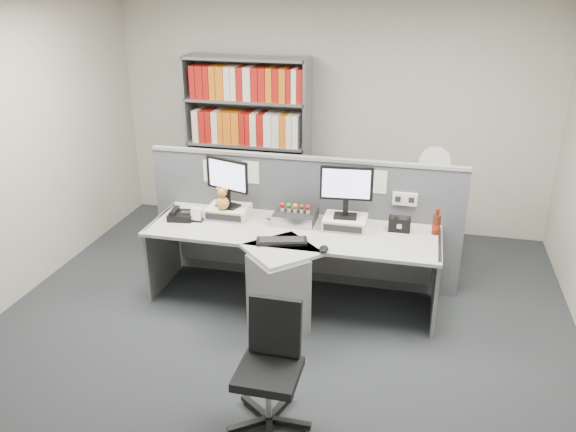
% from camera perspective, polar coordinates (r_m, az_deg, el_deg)
% --- Properties ---
extents(ground, '(5.50, 5.50, 0.00)m').
position_cam_1_polar(ground, '(4.85, -1.83, -13.02)').
color(ground, '#303438').
rests_on(ground, ground).
extents(room_shell, '(5.04, 5.54, 2.72)m').
position_cam_1_polar(room_shell, '(4.08, -2.15, 7.91)').
color(room_shell, '#BAB6A5').
rests_on(room_shell, ground).
extents(partition, '(3.00, 0.08, 1.27)m').
position_cam_1_polar(partition, '(5.60, 1.47, -0.28)').
color(partition, '#53555F').
rests_on(partition, ground).
extents(desk, '(2.60, 1.20, 0.72)m').
position_cam_1_polar(desk, '(5.10, -0.14, -5.05)').
color(desk, '#AEAFA9').
rests_on(desk, ground).
extents(monitor_riser_left, '(0.38, 0.31, 0.10)m').
position_cam_1_polar(monitor_riser_left, '(5.47, -5.86, 0.44)').
color(monitor_riser_left, beige).
rests_on(monitor_riser_left, desk).
extents(monitor_riser_right, '(0.38, 0.31, 0.10)m').
position_cam_1_polar(monitor_riser_right, '(5.23, 5.61, -0.62)').
color(monitor_riser_right, beige).
rests_on(monitor_riser_right, desk).
extents(monitor_left, '(0.44, 0.20, 0.46)m').
position_cam_1_polar(monitor_left, '(5.36, -5.98, 3.68)').
color(monitor_left, black).
rests_on(monitor_left, monitor_riser_left).
extents(monitor_right, '(0.46, 0.17, 0.47)m').
position_cam_1_polar(monitor_right, '(5.11, 5.75, 2.81)').
color(monitor_right, black).
rests_on(monitor_right, monitor_riser_right).
extents(desktop_pc, '(0.37, 0.33, 0.10)m').
position_cam_1_polar(desktop_pc, '(5.33, 0.74, -0.05)').
color(desktop_pc, black).
rests_on(desktop_pc, desk).
extents(figurines, '(0.29, 0.05, 0.09)m').
position_cam_1_polar(figurines, '(5.28, 0.71, 0.90)').
color(figurines, beige).
rests_on(figurines, desktop_pc).
extents(keyboard, '(0.46, 0.27, 0.03)m').
position_cam_1_polar(keyboard, '(4.93, -0.62, -2.46)').
color(keyboard, black).
rests_on(keyboard, desk).
extents(mouse, '(0.08, 0.12, 0.05)m').
position_cam_1_polar(mouse, '(4.78, 3.53, -3.26)').
color(mouse, black).
rests_on(mouse, desk).
extents(desk_phone, '(0.25, 0.23, 0.10)m').
position_cam_1_polar(desk_phone, '(5.49, -10.46, 0.08)').
color(desk_phone, black).
rests_on(desk_phone, desk).
extents(desk_calendar, '(0.11, 0.08, 0.13)m').
position_cam_1_polar(desk_calendar, '(5.41, -8.92, 0.03)').
color(desk_calendar, black).
rests_on(desk_calendar, desk).
extents(plush_toy, '(0.12, 0.12, 0.21)m').
position_cam_1_polar(plush_toy, '(5.36, -6.44, 1.56)').
color(plush_toy, '#C38341').
rests_on(plush_toy, monitor_riser_left).
extents(speaker, '(0.19, 0.11, 0.13)m').
position_cam_1_polar(speaker, '(5.23, 10.88, -0.78)').
color(speaker, black).
rests_on(speaker, desk).
extents(cola_bottle, '(0.07, 0.07, 0.24)m').
position_cam_1_polar(cola_bottle, '(5.23, 14.34, -0.80)').
color(cola_bottle, '#3F190A').
rests_on(cola_bottle, desk).
extents(shelving_unit, '(1.41, 0.40, 2.00)m').
position_cam_1_polar(shelving_unit, '(6.80, -3.89, 6.78)').
color(shelving_unit, gray).
rests_on(shelving_unit, ground).
extents(filing_cabinet, '(0.45, 0.61, 0.70)m').
position_cam_1_polar(filing_cabinet, '(6.30, 13.59, -1.19)').
color(filing_cabinet, gray).
rests_on(filing_cabinet, ground).
extents(desk_fan, '(0.32, 0.19, 0.54)m').
position_cam_1_polar(desk_fan, '(6.06, 14.18, 4.79)').
color(desk_fan, white).
rests_on(desk_fan, filing_cabinet).
extents(office_chair, '(0.54, 0.57, 0.85)m').
position_cam_1_polar(office_chair, '(3.96, -1.69, -14.12)').
color(office_chair, silver).
rests_on(office_chair, ground).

